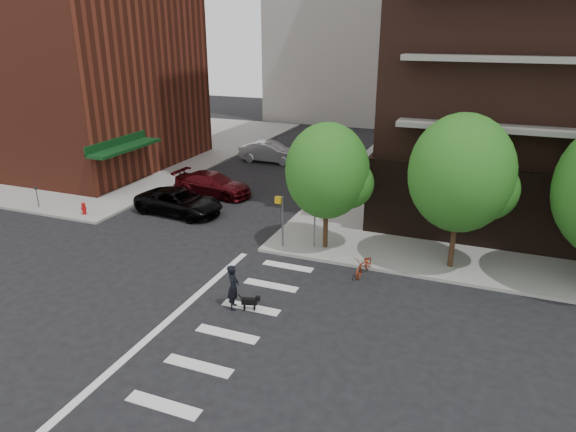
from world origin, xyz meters
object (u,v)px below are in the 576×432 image
parked_car_black (179,202)px  parked_car_maroon (213,184)px  parked_car_silver (270,152)px  scooter (364,265)px  dog_walker (233,287)px  fire_hydrant (84,208)px

parked_car_black → parked_car_maroon: (0.11, 3.81, 0.02)m
parked_car_silver → parked_car_black: bearing=-179.5°
scooter → parked_car_silver: bearing=133.0°
parked_car_maroon → scooter: parked_car_maroon is taller
scooter → dog_walker: (-4.07, -4.75, 0.47)m
fire_hydrant → dog_walker: (12.88, -6.05, 0.38)m
fire_hydrant → parked_car_black: 5.49m
fire_hydrant → parked_car_black: size_ratio=0.14×
parked_car_black → dog_walker: dog_walker is taller
parked_car_silver → dog_walker: size_ratio=2.72×
parked_car_black → scooter: (12.07, -3.80, -0.28)m
parked_car_maroon → parked_car_silver: (0.00, 9.52, 0.07)m
scooter → dog_walker: dog_walker is taller
parked_car_black → parked_car_silver: 13.33m
dog_walker → parked_car_maroon: bearing=15.6°
parked_car_silver → dog_walker: 23.26m
parked_car_silver → dog_walker: (7.88, -21.88, 0.10)m
parked_car_maroon → dog_walker: bearing=-144.5°
fire_hydrant → scooter: (16.96, -1.30, -0.10)m
fire_hydrant → scooter: size_ratio=0.42×
parked_car_maroon → dog_walker: (7.88, -12.36, 0.16)m
parked_car_black → parked_car_maroon: size_ratio=1.01×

